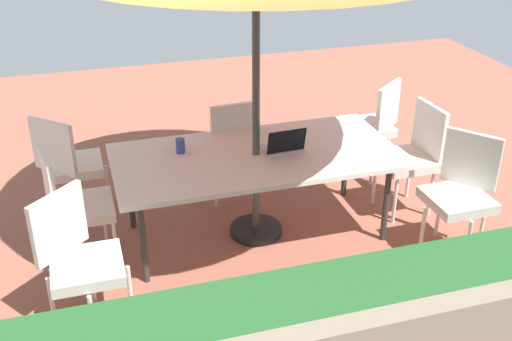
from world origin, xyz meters
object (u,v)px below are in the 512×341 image
Objects in this scene: chair_south at (230,143)px; cup at (180,146)px; chair_east at (73,202)px; chair_northeast at (79,257)px; laptop at (283,145)px; chair_west at (412,153)px; chair_northwest at (461,190)px; chair_southwest at (372,123)px; dining_table at (256,159)px; chair_southeast at (69,162)px.

chair_south is 0.75m from cup.
chair_northeast is at bearing 172.00° from chair_east.
cup is at bearing -18.11° from laptop.
chair_west is 1.00× the size of chair_northeast.
chair_south is (1.47, -0.67, 0.00)m from chair_west.
chair_southwest is at bearing 144.61° from chair_northwest.
dining_table is 2.32× the size of chair_southwest.
chair_northeast is (1.44, 0.76, -0.15)m from dining_table.
chair_east is 1.69m from laptop.
chair_northwest is at bearing 156.09° from cup.
dining_table is 2.32× the size of chair_northwest.
chair_northwest is 8.33× the size of cup.
chair_northwest is 2.03m from chair_south.
chair_southeast is at bearing 47.93° from chair_northeast.
chair_northeast is at bearing -126.74° from chair_northwest.
chair_south is 2.94× the size of laptop.
dining_table is 0.69m from chair_south.
chair_west and chair_northwest have the same top height.
chair_northeast is 1.00× the size of chair_south.
chair_west is 0.72m from chair_southwest.
chair_south is 8.33× the size of cup.
chair_west is at bearing 151.35° from chair_south.
chair_east is 0.94m from cup.
chair_northeast is 1.32m from cup.
chair_east is 2.94× the size of laptop.
chair_northwest and chair_south have the same top height.
chair_southwest is (-2.83, -1.48, 0.00)m from chair_northeast.
chair_northeast and chair_south have the same top height.
dining_table is 1.61m from chair_southeast.
chair_northeast is (2.87, 0.76, 0.00)m from chair_west.
chair_southeast is 2.94× the size of laptop.
cup is at bearing -151.92° from chair_northwest.
laptop is (-1.67, -0.02, 0.24)m from chair_east.
chair_northeast and chair_southwest have the same top height.
chair_northwest reaches higher than laptop.
chair_southeast reaches higher than laptop.
dining_table is 0.24m from laptop.
chair_southwest reaches higher than laptop.
chair_southeast reaches higher than cup.
chair_west is 2.87m from chair_east.
dining_table is at bearing -161.32° from chair_southeast.
chair_northwest is 2.94× the size of laptop.
chair_northwest and chair_northeast have the same top height.
chair_east reaches higher than cup.
chair_west is 1.23m from laptop.
laptop is at bearing -158.42° from chair_southeast.
chair_southwest is 1.00× the size of chair_southeast.
chair_northeast is 1.00× the size of chair_southwest.
chair_east reaches higher than dining_table.
chair_southwest is 1.40m from laptop.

